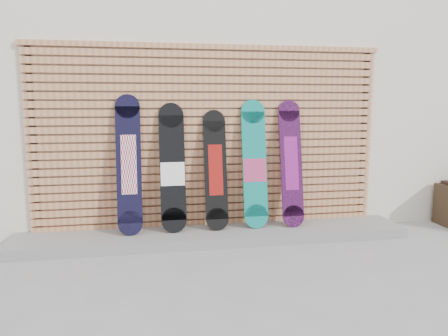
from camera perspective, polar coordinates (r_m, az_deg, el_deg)
The scene contains 9 objects.
ground at distance 4.64m, azimuth 1.85°, elevation -11.81°, with size 80.00×80.00×0.00m, color gray.
building at distance 7.88m, azimuth 0.10°, elevation 9.90°, with size 12.00×5.00×3.60m, color silver.
concrete_step at distance 5.23m, azimuth -1.35°, elevation -8.75°, with size 4.60×0.70×0.12m, color gray.
slat_wall at distance 5.30m, azimuth -1.89°, elevation 4.14°, with size 4.26×0.08×2.29m.
snowboard_0 at distance 5.09m, azimuth -12.32°, elevation 0.44°, with size 0.28×0.33×1.59m.
snowboard_1 at distance 5.11m, azimuth -6.75°, elevation -0.06°, with size 0.29×0.30×1.49m.
snowboard_2 at distance 5.17m, azimuth -1.11°, elevation -0.25°, with size 0.27×0.30×1.41m.
snowboard_3 at distance 5.26m, azimuth 4.01°, elevation 0.43°, with size 0.29×0.30×1.53m.
snowboard_4 at distance 5.38m, azimuth 8.76°, elevation 0.62°, with size 0.27×0.33×1.53m.
Camera 1 is at (-0.92, -4.25, 1.61)m, focal length 35.00 mm.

